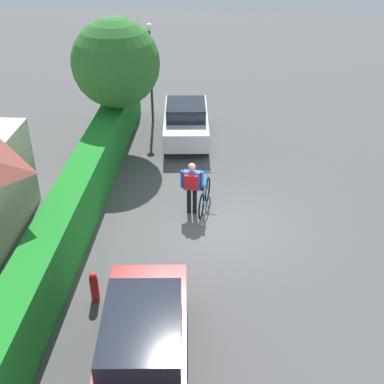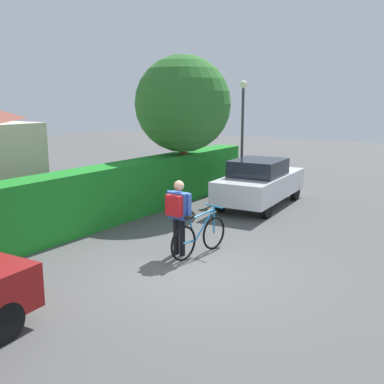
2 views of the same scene
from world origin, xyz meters
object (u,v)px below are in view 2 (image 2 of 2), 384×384
person_rider (178,210)px  street_lamp (243,121)px  parked_car_far (260,182)px  bicycle (199,237)px  tree_kerbside (183,104)px

person_rider → street_lamp: (6.94, 2.10, 1.60)m
parked_car_far → street_lamp: bearing=43.1°
parked_car_far → person_rider: size_ratio=2.50×
street_lamp → bicycle: bearing=-159.7°
street_lamp → tree_kerbside: 2.75m
tree_kerbside → person_rider: bearing=-146.3°
bicycle → street_lamp: (6.66, 2.47, 2.21)m
bicycle → tree_kerbside: (4.11, 3.31, 2.80)m
bicycle → person_rider: (-0.28, 0.37, 0.60)m
street_lamp → tree_kerbside: bearing=161.7°
tree_kerbside → parked_car_far: bearing=-68.9°
street_lamp → tree_kerbside: (-2.55, 0.84, 0.60)m
parked_car_far → tree_kerbside: size_ratio=0.88×
parked_car_far → bicycle: 5.13m
bicycle → street_lamp: street_lamp is taller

